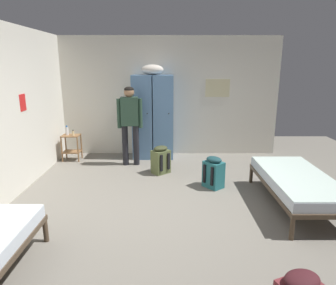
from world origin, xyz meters
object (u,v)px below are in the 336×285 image
(shelf_unit, at_px, (70,145))
(bed_right, at_px, (296,181))
(lotion_bottle, at_px, (72,133))
(locker_bank, at_px, (152,115))
(backpack_teal, at_px, (213,173))
(person_traveler, at_px, (129,119))
(water_bottle, at_px, (66,131))
(backpack_olive, at_px, (159,160))

(shelf_unit, distance_m, bed_right, 4.63)
(shelf_unit, bearing_deg, bed_right, -28.95)
(lotion_bottle, bearing_deg, locker_bank, 9.42)
(backpack_teal, bearing_deg, person_traveler, 142.34)
(locker_bank, relative_size, water_bottle, 9.92)
(person_traveler, xyz_separation_m, water_bottle, (-1.43, 0.34, -0.33))
(locker_bank, height_order, person_traveler, locker_bank)
(bed_right, height_order, backpack_olive, backpack_olive)
(shelf_unit, relative_size, backpack_teal, 1.04)
(lotion_bottle, bearing_deg, backpack_teal, -27.59)
(person_traveler, xyz_separation_m, backpack_olive, (0.64, -0.51, -0.73))
(locker_bank, bearing_deg, shelf_unit, -172.19)
(locker_bank, xyz_separation_m, backpack_olive, (0.19, -1.07, -0.71))
(shelf_unit, height_order, backpack_olive, shelf_unit)
(shelf_unit, height_order, backpack_teal, shelf_unit)
(bed_right, bearing_deg, person_traveler, 144.53)
(locker_bank, distance_m, bed_right, 3.41)
(locker_bank, bearing_deg, lotion_bottle, -170.58)
(water_bottle, bearing_deg, backpack_teal, -27.31)
(shelf_unit, height_order, bed_right, shelf_unit)
(water_bottle, relative_size, backpack_olive, 0.38)
(backpack_olive, bearing_deg, locker_bank, 99.90)
(water_bottle, relative_size, lotion_bottle, 1.64)
(bed_right, bearing_deg, shelf_unit, 151.05)
(backpack_teal, bearing_deg, locker_bank, 122.35)
(locker_bank, xyz_separation_m, backpack_teal, (1.13, -1.78, -0.71))
(bed_right, relative_size, person_traveler, 1.16)
(locker_bank, height_order, backpack_teal, locker_bank)
(person_traveler, distance_m, backpack_olive, 1.09)
(bed_right, relative_size, backpack_teal, 3.45)
(backpack_teal, bearing_deg, lotion_bottle, 152.41)
(backpack_olive, bearing_deg, water_bottle, 157.76)
(locker_bank, bearing_deg, backpack_teal, -57.65)
(locker_bank, relative_size, person_traveler, 1.26)
(bed_right, xyz_separation_m, backpack_teal, (-1.13, 0.71, -0.12))
(shelf_unit, bearing_deg, lotion_bottle, -29.74)
(person_traveler, height_order, lotion_bottle, person_traveler)
(shelf_unit, distance_m, person_traveler, 1.53)
(water_bottle, distance_m, backpack_olive, 2.27)
(locker_bank, height_order, shelf_unit, locker_bank)
(person_traveler, height_order, backpack_olive, person_traveler)
(water_bottle, xyz_separation_m, backpack_teal, (3.00, -1.55, -0.40))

